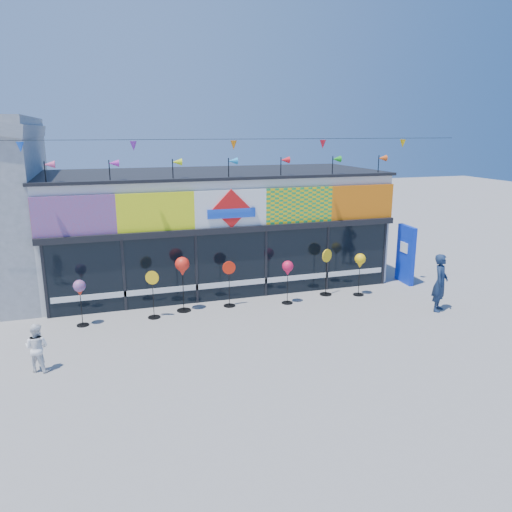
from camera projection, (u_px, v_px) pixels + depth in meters
name	position (u px, v px, depth m)	size (l,w,h in m)	color
ground	(264.00, 338.00, 13.78)	(80.00, 80.00, 0.00)	gray
kite_shop	(214.00, 226.00, 18.76)	(16.00, 5.70, 5.31)	silver
blue_sign	(406.00, 254.00, 18.54)	(0.24, 1.09, 2.16)	#0C2EC2
spinner_0	(80.00, 289.00, 14.36)	(0.35, 0.35, 1.40)	black
spinner_1	(153.00, 293.00, 15.05)	(0.39, 0.38, 1.48)	black
spinner_2	(182.00, 268.00, 15.48)	(0.45, 0.45, 1.76)	black
spinner_3	(229.00, 283.00, 16.06)	(0.42, 0.38, 1.51)	black
spinner_4	(288.00, 269.00, 16.23)	(0.37, 0.37, 1.45)	black
spinner_5	(326.00, 271.00, 17.16)	(0.43, 0.42, 1.63)	black
spinner_6	(360.00, 262.00, 17.05)	(0.38, 0.38, 1.48)	black
adult_man	(440.00, 283.00, 15.64)	(0.67, 0.44, 1.84)	#152644
child	(37.00, 347.00, 11.75)	(0.58, 0.33, 1.19)	white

